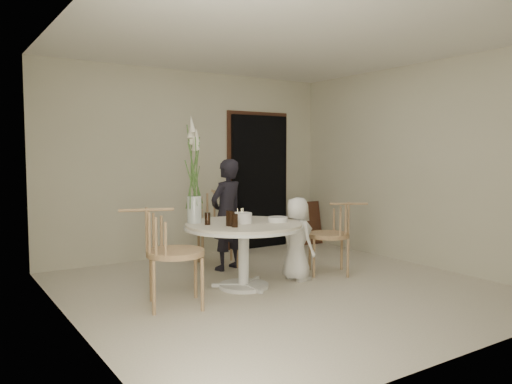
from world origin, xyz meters
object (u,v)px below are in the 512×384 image
boy (297,239)px  girl (227,215)px  birthday_cake (241,218)px  chair_far (216,216)px  chair_left (161,243)px  table (244,233)px  flower_vase (194,175)px  chair_right (339,227)px

boy → girl: bearing=21.5°
birthday_cake → chair_far: bearing=73.5°
chair_left → birthday_cake: 1.05m
boy → table: bearing=82.6°
flower_vase → chair_left: bearing=-141.0°
girl → birthday_cake: size_ratio=6.03×
chair_far → girl: bearing=-78.5°
table → chair_far: 1.34m
girl → flower_vase: size_ratio=1.20×
table → chair_far: (0.36, 1.29, 0.03)m
chair_far → birthday_cake: chair_far is taller
chair_right → boy: size_ratio=0.91×
girl → flower_vase: 1.08m
boy → flower_vase: (-1.16, 0.38, 0.76)m
chair_far → flower_vase: bearing=-109.3°
girl → flower_vase: bearing=19.8°
flower_vase → table: bearing=-35.5°
chair_right → girl: (-1.05, 0.97, 0.13)m
chair_far → chair_left: (-1.40, -1.46, -0.00)m
chair_far → table: bearing=-85.1°
chair_left → birthday_cake: bearing=-61.9°
chair_left → girl: girl is taller
chair_right → birthday_cake: (-1.36, 0.10, 0.21)m
chair_right → boy: bearing=-59.6°
chair_right → boy: (-0.63, 0.02, -0.09)m
chair_far → birthday_cake: (-0.38, -1.28, 0.15)m
table → flower_vase: size_ratio=1.12×
table → chair_right: 1.34m
chair_left → boy: (1.76, 0.10, -0.14)m
flower_vase → chair_far: bearing=50.4°
chair_right → girl: 1.43m
birthday_cake → boy: bearing=-5.8°
birthday_cake → girl: bearing=70.1°
chair_left → chair_far: bearing=-25.6°
chair_right → flower_vase: bearing=-70.3°
birthday_cake → table: bearing=-23.7°
chair_right → girl: size_ratio=0.63×
table → flower_vase: (-0.45, 0.32, 0.64)m
boy → birthday_cake: bearing=82.0°
flower_vase → birthday_cake: bearing=-36.1°
chair_left → chair_right: bearing=-69.8°
chair_left → boy: size_ratio=1.00×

